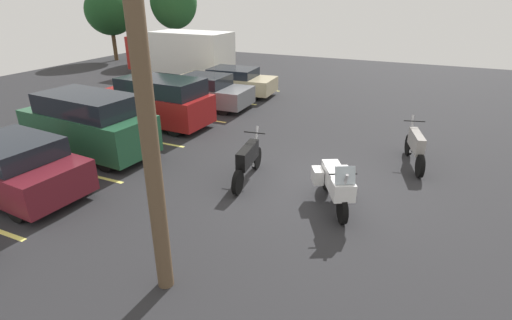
% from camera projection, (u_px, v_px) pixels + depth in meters
% --- Properties ---
extents(ground, '(44.00, 44.00, 0.10)m').
position_uv_depth(ground, '(311.00, 188.00, 10.48)').
color(ground, '#262628').
extents(motorcycle_touring, '(2.07, 1.34, 1.36)m').
position_uv_depth(motorcycle_touring, '(336.00, 183.00, 9.26)').
color(motorcycle_touring, black).
rests_on(motorcycle_touring, ground).
extents(motorcycle_second, '(2.32, 0.62, 1.30)m').
position_uv_depth(motorcycle_second, '(248.00, 160.00, 10.60)').
color(motorcycle_second, black).
rests_on(motorcycle_second, ground).
extents(motorcycle_third, '(2.28, 0.82, 1.31)m').
position_uv_depth(motorcycle_third, '(415.00, 147.00, 11.55)').
color(motorcycle_third, black).
rests_on(motorcycle_third, ground).
extents(parking_stripes, '(20.78, 4.85, 0.01)m').
position_uv_depth(parking_stripes, '(97.00, 151.00, 12.80)').
color(parking_stripes, '#EAE066').
rests_on(parking_stripes, ground).
extents(car_maroon, '(2.16, 4.35, 1.50)m').
position_uv_depth(car_maroon, '(11.00, 167.00, 9.84)').
color(car_maroon, maroon).
rests_on(car_maroon, ground).
extents(car_green, '(2.13, 4.56, 1.96)m').
position_uv_depth(car_green, '(89.00, 124.00, 12.25)').
color(car_green, '#235638').
rests_on(car_green, ground).
extents(car_red, '(2.01, 4.63, 1.86)m').
position_uv_depth(car_red, '(156.00, 101.00, 14.99)').
color(car_red, maroon).
rests_on(car_red, ground).
extents(car_grey, '(2.03, 4.64, 1.44)m').
position_uv_depth(car_grey, '(202.00, 91.00, 17.51)').
color(car_grey, slate).
rests_on(car_grey, ground).
extents(car_champagne, '(2.16, 4.93, 1.33)m').
position_uv_depth(car_champagne, '(229.00, 81.00, 19.67)').
color(car_champagne, '#C1B289').
rests_on(car_champagne, ground).
extents(box_truck, '(2.59, 6.47, 2.67)m').
position_uv_depth(box_truck, '(181.00, 52.00, 23.61)').
color(box_truck, '#A51E19').
rests_on(box_truck, ground).
extents(utility_pole, '(1.77, 0.57, 8.59)m').
position_uv_depth(utility_pole, '(136.00, 23.00, 5.20)').
color(utility_pole, brown).
rests_on(utility_pole, ground).
extents(tree_right, '(3.55, 3.55, 5.25)m').
position_uv_depth(tree_right, '(110.00, 11.00, 28.46)').
color(tree_right, '#4C3823').
rests_on(tree_right, ground).
extents(tree_center_right, '(3.47, 3.47, 6.13)m').
position_uv_depth(tree_center_right, '(174.00, 2.00, 29.03)').
color(tree_center_right, '#4C3823').
rests_on(tree_center_right, ground).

